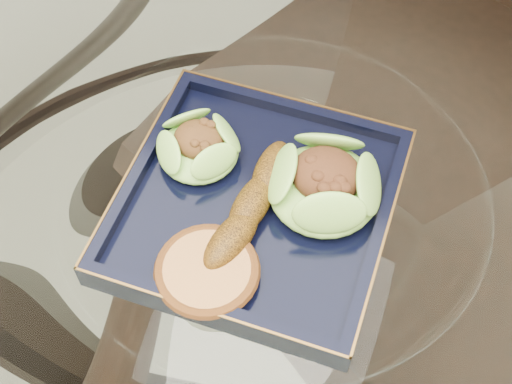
% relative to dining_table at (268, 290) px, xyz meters
% --- Properties ---
extents(dining_table, '(1.13, 1.13, 0.77)m').
position_rel_dining_table_xyz_m(dining_table, '(0.00, 0.00, 0.00)').
color(dining_table, white).
rests_on(dining_table, ground).
extents(dining_chair, '(0.58, 0.58, 1.04)m').
position_rel_dining_table_xyz_m(dining_chair, '(0.12, 0.35, -0.02)').
color(dining_chair, black).
rests_on(dining_chair, ground).
extents(navy_plate, '(0.28, 0.28, 0.02)m').
position_rel_dining_table_xyz_m(navy_plate, '(-0.02, 0.00, 0.17)').
color(navy_plate, black).
rests_on(navy_plate, dining_table).
extents(lettuce_wrap_left, '(0.11, 0.11, 0.03)m').
position_rel_dining_table_xyz_m(lettuce_wrap_left, '(-0.09, 0.04, 0.20)').
color(lettuce_wrap_left, '#5EA931').
rests_on(lettuce_wrap_left, navy_plate).
extents(lettuce_wrap_right, '(0.13, 0.13, 0.04)m').
position_rel_dining_table_xyz_m(lettuce_wrap_right, '(0.04, 0.03, 0.20)').
color(lettuce_wrap_right, '#639D2D').
rests_on(lettuce_wrap_right, navy_plate).
extents(roasted_plantain, '(0.05, 0.16, 0.03)m').
position_rel_dining_table_xyz_m(roasted_plantain, '(-0.02, -0.01, 0.20)').
color(roasted_plantain, '#633C0A').
rests_on(roasted_plantain, navy_plate).
extents(crumb_patty, '(0.10, 0.10, 0.02)m').
position_rel_dining_table_xyz_m(crumb_patty, '(-0.03, -0.09, 0.19)').
color(crumb_patty, '#B7733D').
rests_on(crumb_patty, navy_plate).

